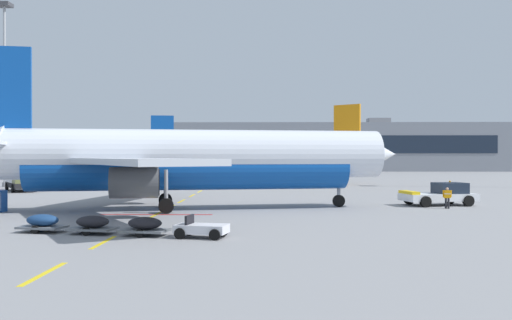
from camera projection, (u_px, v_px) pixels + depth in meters
The scene contains 11 objects.
ground at pixel (405, 196), 56.92m from camera, with size 400.00×400.00×0.00m, color gray.
apron_paint_markings at pixel (188, 198), 55.23m from camera, with size 8.00×96.36×0.01m.
airliner_foreground at pixel (184, 159), 43.07m from camera, with size 34.68×34.00×12.20m.
pushback_tug at pixel (441, 195), 46.75m from camera, with size 6.47×4.16×2.08m.
airliner_mid_left at pixel (275, 159), 86.03m from camera, with size 29.25×27.11×11.37m.
airliner_far_center at pixel (91, 158), 101.94m from camera, with size 33.29×32.76×11.68m.
fuel_service_truck at pixel (20, 177), 65.58m from camera, with size 5.86×7.16×3.14m.
baggage_train at pixel (119, 225), 29.24m from camera, with size 11.65×3.87×1.14m.
ground_crew_worker at pixel (447, 197), 43.86m from camera, with size 0.66×0.33×1.67m.
apron_light_mast_near at pixel (5, 72), 74.44m from camera, with size 1.80×1.80×24.66m.
terminal_satellite at pixel (328, 147), 156.63m from camera, with size 94.90×18.82×14.71m.
Camera 1 is at (25.87, -17.19, 4.16)m, focal length 39.07 mm.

